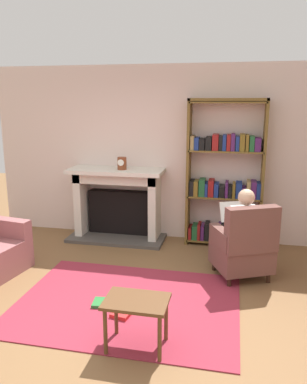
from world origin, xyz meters
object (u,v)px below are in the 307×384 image
(armchair_reading, at_px, (244,246))
(side_table, at_px, (136,308))
(seated_reader, at_px, (241,228))
(mantel_clock, at_px, (122,163))
(fireplace, at_px, (118,201))
(bookshelf, at_px, (225,180))

(armchair_reading, xyz_separation_m, side_table, (-0.95, -1.61, -0.03))
(armchair_reading, xyz_separation_m, seated_reader, (-0.05, 0.11, 0.20))
(mantel_clock, bearing_deg, fireplace, 136.52)
(bookshelf, bearing_deg, armchair_reading, -75.43)
(bookshelf, distance_m, armchair_reading, 1.32)
(fireplace, bearing_deg, mantel_clock, -43.48)
(fireplace, distance_m, bookshelf, 1.71)
(armchair_reading, bearing_deg, seated_reader, -90.00)
(fireplace, bearing_deg, bookshelf, 1.18)
(mantel_clock, relative_size, seated_reader, 0.17)
(mantel_clock, height_order, armchair_reading, mantel_clock)
(fireplace, relative_size, armchair_reading, 1.57)
(seated_reader, height_order, side_table, seated_reader)
(bookshelf, distance_m, seated_reader, 1.14)
(seated_reader, distance_m, side_table, 1.95)
(seated_reader, xyz_separation_m, side_table, (-0.90, -1.72, -0.23))
(bookshelf, bearing_deg, fireplace, -178.82)
(seated_reader, bearing_deg, bookshelf, -101.59)
(bookshelf, relative_size, seated_reader, 1.93)
(mantel_clock, bearing_deg, seated_reader, -26.68)
(fireplace, xyz_separation_m, armchair_reading, (1.95, -1.11, -0.17))
(fireplace, relative_size, bookshelf, 0.69)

